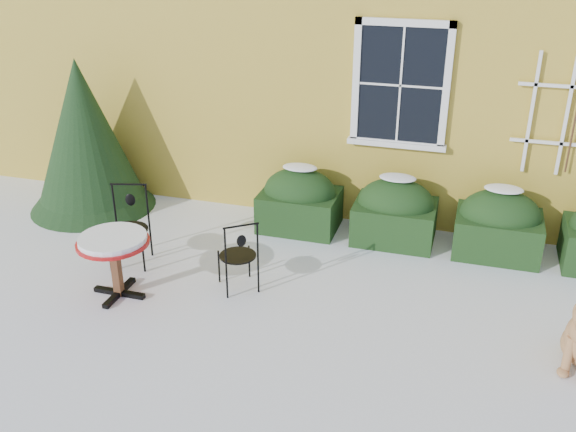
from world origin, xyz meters
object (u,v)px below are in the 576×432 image
(evergreen_shrub, at_px, (87,150))
(patio_chair_near, at_px, (239,255))
(patio_chair_far, at_px, (129,226))
(bistro_table, at_px, (113,246))

(evergreen_shrub, xyz_separation_m, patio_chair_near, (2.90, -1.57, -0.44))
(evergreen_shrub, bearing_deg, patio_chair_far, -43.88)
(patio_chair_near, distance_m, patio_chair_far, 1.52)
(patio_chair_near, xyz_separation_m, patio_chair_far, (-1.51, 0.22, 0.05))
(bistro_table, distance_m, patio_chair_near, 1.38)
(evergreen_shrub, bearing_deg, patio_chair_near, -28.36)
(evergreen_shrub, distance_m, patio_chair_near, 3.33)
(evergreen_shrub, height_order, patio_chair_far, evergreen_shrub)
(evergreen_shrub, distance_m, patio_chair_far, 1.98)
(patio_chair_near, relative_size, patio_chair_far, 0.90)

